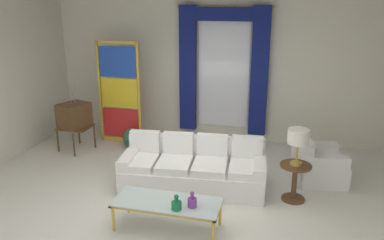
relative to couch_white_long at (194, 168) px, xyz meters
name	(u,v)px	position (x,y,z in m)	size (l,w,h in m)	color
ground_plane	(174,200)	(-0.16, -0.58, -0.31)	(16.00, 16.00, 0.00)	silver
wall_rear	(214,71)	(-0.16, 2.48, 1.19)	(8.00, 0.12, 3.00)	silver
curtained_window	(223,62)	(0.06, 2.31, 1.44)	(2.00, 0.17, 2.70)	white
couch_white_long	(194,168)	(0.00, 0.00, 0.00)	(2.41, 1.14, 0.86)	white
coffee_table	(167,204)	(-0.03, -1.33, 0.07)	(1.45, 0.58, 0.41)	silver
bottle_blue_decanter	(176,204)	(0.15, -1.49, 0.17)	(0.13, 0.13, 0.21)	#196B3D
bottle_crystal_tall	(192,202)	(0.33, -1.37, 0.18)	(0.12, 0.12, 0.22)	#753384
vintage_tv	(74,116)	(-2.76, 0.95, 0.42)	(0.66, 0.72, 1.35)	brown
armchair_white	(316,165)	(1.99, 0.71, -0.02)	(0.96, 0.95, 0.80)	white
stained_glass_divider	(119,95)	(-2.04, 1.62, 0.75)	(0.95, 0.05, 2.20)	gold
peacock_figurine	(130,140)	(-1.67, 1.23, -0.09)	(0.44, 0.60, 0.50)	beige
round_side_table	(295,179)	(1.63, -0.09, 0.05)	(0.48, 0.48, 0.59)	brown
table_lamp_brass	(298,138)	(1.63, -0.09, 0.72)	(0.32, 0.32, 0.57)	#B29338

